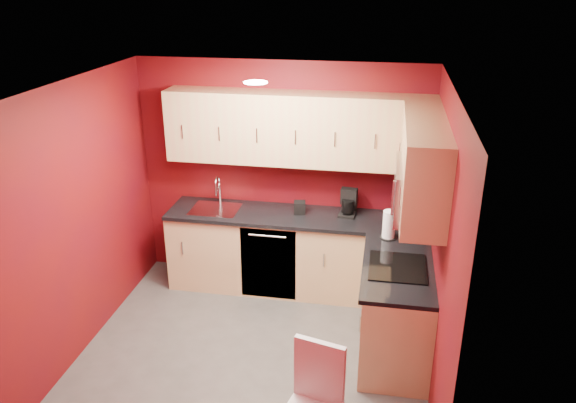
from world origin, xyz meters
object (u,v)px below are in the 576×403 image
(coffee_maker, at_px, (348,203))
(napkin_holder, at_px, (300,208))
(microwave, at_px, (418,190))
(paper_towel, at_px, (389,225))
(sink, at_px, (216,206))

(coffee_maker, relative_size, napkin_holder, 2.17)
(microwave, xyz_separation_m, coffee_maker, (-0.64, 1.07, -0.61))
(microwave, height_order, paper_towel, microwave)
(coffee_maker, bearing_deg, microwave, -52.79)
(microwave, distance_m, coffee_maker, 1.39)
(microwave, xyz_separation_m, napkin_holder, (-1.16, 1.04, -0.68))
(napkin_holder, bearing_deg, microwave, -41.94)
(coffee_maker, xyz_separation_m, paper_towel, (0.44, -0.48, 0.00))
(microwave, relative_size, coffee_maker, 2.65)
(sink, xyz_separation_m, napkin_holder, (0.93, 0.04, 0.03))
(napkin_holder, bearing_deg, paper_towel, -25.32)
(sink, distance_m, paper_towel, 1.93)
(microwave, relative_size, paper_towel, 2.65)
(sink, relative_size, napkin_holder, 3.94)
(coffee_maker, distance_m, napkin_holder, 0.52)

